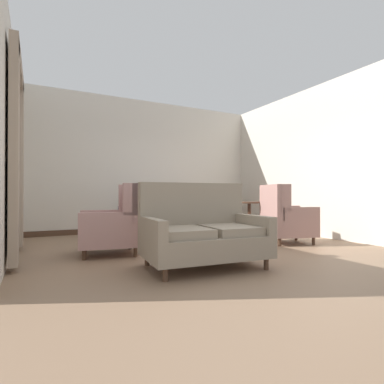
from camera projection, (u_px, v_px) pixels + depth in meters
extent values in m
plane|color=#896B51|center=(211.00, 250.00, 4.87)|extent=(8.59, 8.59, 0.00)
cube|color=silver|center=(148.00, 166.00, 7.61)|extent=(5.85, 0.08, 3.21)
cube|color=silver|center=(9.00, 145.00, 4.40)|extent=(0.08, 4.30, 3.21)
cube|color=silver|center=(297.00, 163.00, 7.00)|extent=(0.08, 4.30, 3.21)
cube|color=#4C3323|center=(149.00, 228.00, 7.55)|extent=(5.69, 0.03, 0.12)
cube|color=silver|center=(12.00, 163.00, 4.19)|extent=(0.03, 1.14, 2.31)
cube|color=white|center=(14.00, 163.00, 4.20)|extent=(0.02, 1.22, 2.39)
cube|color=white|center=(14.00, 163.00, 4.20)|extent=(0.02, 0.04, 2.31)
cube|color=white|center=(14.00, 163.00, 4.20)|extent=(0.02, 1.14, 0.04)
cube|color=tan|center=(14.00, 153.00, 3.55)|extent=(0.10, 0.32, 2.61)
cube|color=tan|center=(20.00, 164.00, 4.89)|extent=(0.10, 0.32, 2.61)
cube|color=tan|center=(18.00, 68.00, 4.23)|extent=(0.10, 1.82, 0.20)
cylinder|color=#4C3323|center=(204.00, 222.00, 5.32)|extent=(0.83, 0.83, 0.04)
cylinder|color=#4C3323|center=(204.00, 233.00, 5.31)|extent=(0.10, 0.10, 0.36)
cube|color=#4C3323|center=(214.00, 243.00, 5.42)|extent=(0.28, 0.07, 0.07)
cube|color=#4C3323|center=(193.00, 243.00, 5.43)|extent=(0.19, 0.27, 0.07)
cube|color=#4C3323|center=(202.00, 246.00, 5.10)|extent=(0.22, 0.26, 0.07)
cylinder|color=#384C93|center=(202.00, 220.00, 5.31)|extent=(0.10, 0.10, 0.02)
ellipsoid|color=#384C93|center=(202.00, 212.00, 5.31)|extent=(0.17, 0.17, 0.24)
cylinder|color=#384C93|center=(202.00, 203.00, 5.32)|extent=(0.08, 0.08, 0.10)
torus|color=#384C93|center=(202.00, 200.00, 5.32)|extent=(0.12, 0.12, 0.02)
cube|color=gray|center=(205.00, 245.00, 3.72)|extent=(1.52, 1.02, 0.26)
cube|color=gray|center=(193.00, 207.00, 4.08)|extent=(1.46, 0.25, 0.64)
cube|color=gray|center=(182.00, 232.00, 3.57)|extent=(0.63, 0.75, 0.10)
cube|color=gray|center=(229.00, 230.00, 3.81)|extent=(0.63, 0.75, 0.10)
cube|color=gray|center=(153.00, 228.00, 3.42)|extent=(0.17, 0.82, 0.22)
cube|color=gray|center=(254.00, 224.00, 3.94)|extent=(0.17, 0.82, 0.22)
cylinder|color=#4C3323|center=(165.00, 275.00, 3.14)|extent=(0.06, 0.06, 0.14)
cylinder|color=#4C3323|center=(266.00, 264.00, 3.62)|extent=(0.06, 0.06, 0.14)
cylinder|color=#4C3323|center=(147.00, 260.00, 3.83)|extent=(0.06, 0.06, 0.14)
cylinder|color=#4C3323|center=(234.00, 253.00, 4.31)|extent=(0.06, 0.06, 0.14)
cube|color=tan|center=(288.00, 227.00, 5.63)|extent=(0.99, 0.95, 0.30)
cube|color=tan|center=(271.00, 202.00, 5.58)|extent=(0.35, 0.76, 0.63)
cube|color=tan|center=(285.00, 198.00, 5.27)|extent=(0.22, 0.15, 0.48)
cube|color=tan|center=(268.00, 198.00, 5.91)|extent=(0.22, 0.15, 0.48)
cube|color=tan|center=(300.00, 214.00, 5.32)|extent=(0.70, 0.30, 0.23)
cube|color=tan|center=(282.00, 212.00, 5.97)|extent=(0.70, 0.30, 0.23)
cylinder|color=#4C3323|center=(314.00, 241.00, 5.40)|extent=(0.06, 0.06, 0.14)
cylinder|color=#4C3323|center=(296.00, 237.00, 5.98)|extent=(0.06, 0.06, 0.14)
cylinder|color=#4C3323|center=(280.00, 242.00, 5.28)|extent=(0.06, 0.06, 0.14)
cylinder|color=#4C3323|center=(265.00, 237.00, 5.86)|extent=(0.06, 0.06, 0.14)
cube|color=slate|center=(147.00, 224.00, 6.40)|extent=(1.10, 1.12, 0.28)
cube|color=slate|center=(159.00, 202.00, 6.18)|extent=(0.81, 0.47, 0.64)
cube|color=slate|center=(168.00, 198.00, 6.52)|extent=(0.17, 0.22, 0.48)
cube|color=slate|center=(142.00, 199.00, 5.95)|extent=(0.17, 0.22, 0.48)
cube|color=slate|center=(157.00, 211.00, 6.72)|extent=(0.40, 0.73, 0.23)
cube|color=slate|center=(132.00, 212.00, 6.15)|extent=(0.40, 0.73, 0.23)
cylinder|color=#4C3323|center=(147.00, 231.00, 6.87)|extent=(0.06, 0.06, 0.14)
cylinder|color=#4C3323|center=(123.00, 234.00, 6.35)|extent=(0.06, 0.06, 0.14)
cylinder|color=#4C3323|center=(170.00, 234.00, 6.44)|extent=(0.06, 0.06, 0.14)
cylinder|color=#4C3323|center=(146.00, 237.00, 5.92)|extent=(0.06, 0.06, 0.14)
cube|color=tan|center=(109.00, 234.00, 4.57)|extent=(0.97, 0.93, 0.32)
cube|color=tan|center=(133.00, 203.00, 4.69)|extent=(0.27, 0.82, 0.60)
cube|color=tan|center=(125.00, 199.00, 5.00)|extent=(0.21, 0.13, 0.45)
cube|color=tan|center=(130.00, 199.00, 4.32)|extent=(0.21, 0.13, 0.45)
cube|color=tan|center=(105.00, 216.00, 4.90)|extent=(0.76, 0.22, 0.19)
cube|color=tan|center=(107.00, 219.00, 4.22)|extent=(0.76, 0.22, 0.19)
cylinder|color=#4C3323|center=(85.00, 247.00, 4.77)|extent=(0.06, 0.06, 0.14)
cylinder|color=#4C3323|center=(84.00, 255.00, 4.16)|extent=(0.06, 0.06, 0.14)
cylinder|color=#4C3323|center=(130.00, 245.00, 4.99)|extent=(0.06, 0.06, 0.14)
cylinder|color=#4C3323|center=(135.00, 252.00, 4.37)|extent=(0.06, 0.06, 0.14)
cube|color=tan|center=(198.00, 221.00, 7.03)|extent=(1.07, 1.12, 0.27)
cube|color=tan|center=(199.00, 203.00, 6.67)|extent=(0.74, 0.46, 0.58)
cube|color=tan|center=(214.00, 200.00, 6.76)|extent=(0.18, 0.22, 0.44)
cube|color=tan|center=(184.00, 200.00, 6.75)|extent=(0.18, 0.22, 0.44)
cube|color=tan|center=(213.00, 211.00, 7.09)|extent=(0.43, 0.73, 0.19)
cube|color=tan|center=(184.00, 211.00, 7.08)|extent=(0.43, 0.73, 0.19)
cylinder|color=#4C3323|center=(210.00, 229.00, 7.39)|extent=(0.06, 0.06, 0.14)
cylinder|color=#4C3323|center=(186.00, 229.00, 7.38)|extent=(0.06, 0.06, 0.14)
cylinder|color=#4C3323|center=(213.00, 232.00, 6.68)|extent=(0.06, 0.06, 0.14)
cylinder|color=#4C3323|center=(185.00, 232.00, 6.67)|extent=(0.06, 0.06, 0.14)
cylinder|color=#4C3323|center=(249.00, 202.00, 6.12)|extent=(0.51, 0.51, 0.03)
cylinder|color=#4C3323|center=(249.00, 221.00, 6.11)|extent=(0.07, 0.07, 0.72)
cylinder|color=#4C3323|center=(249.00, 238.00, 6.11)|extent=(0.33, 0.33, 0.04)
cube|color=#4C3323|center=(215.00, 210.00, 8.14)|extent=(0.91, 0.38, 0.78)
cube|color=#4C3323|center=(212.00, 192.00, 8.30)|extent=(0.91, 0.04, 0.18)
cube|color=#4C3323|center=(205.00, 227.00, 7.83)|extent=(0.06, 0.06, 0.10)
cube|color=#4C3323|center=(231.00, 226.00, 8.20)|extent=(0.06, 0.06, 0.10)
cube|color=#4C3323|center=(199.00, 226.00, 8.08)|extent=(0.06, 0.06, 0.10)
cube|color=#4C3323|center=(225.00, 225.00, 8.45)|extent=(0.06, 0.06, 0.10)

